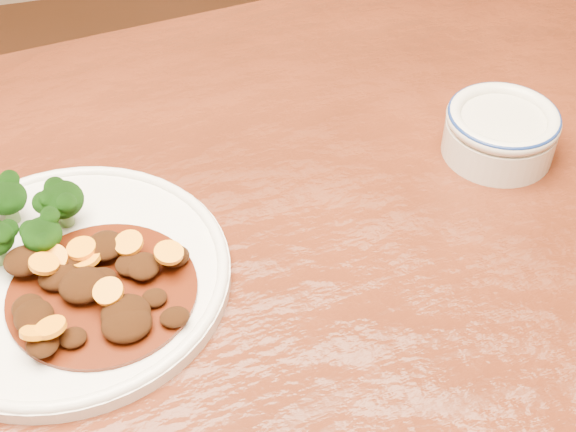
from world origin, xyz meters
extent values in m
cube|color=#57210F|center=(0.00, 0.00, 0.73)|extent=(1.61, 1.10, 0.04)
cylinder|color=#3D220F|center=(0.63, 0.48, 0.35)|extent=(0.06, 0.06, 0.71)
cylinder|color=white|center=(-0.13, 0.01, 0.76)|extent=(0.30, 0.30, 0.01)
torus|color=white|center=(-0.13, 0.01, 0.76)|extent=(0.30, 0.30, 0.01)
cylinder|color=#6A954D|center=(-0.13, 0.08, 0.77)|extent=(0.01, 0.01, 0.02)
ellipsoid|color=black|center=(-0.13, 0.08, 0.79)|extent=(0.04, 0.04, 0.03)
cylinder|color=#6A954D|center=(-0.18, 0.10, 0.77)|extent=(0.01, 0.01, 0.02)
ellipsoid|color=black|center=(-0.18, 0.10, 0.79)|extent=(0.04, 0.04, 0.03)
cylinder|color=#6A954D|center=(-0.15, 0.04, 0.77)|extent=(0.01, 0.01, 0.02)
ellipsoid|color=black|center=(-0.15, 0.04, 0.79)|extent=(0.04, 0.04, 0.03)
cylinder|color=#6A954D|center=(-0.19, 0.04, 0.77)|extent=(0.01, 0.01, 0.02)
cylinder|color=#4D1908|center=(-0.10, -0.02, 0.77)|extent=(0.17, 0.17, 0.00)
ellipsoid|color=black|center=(-0.09, -0.06, 0.78)|extent=(0.04, 0.04, 0.02)
ellipsoid|color=black|center=(-0.06, -0.05, 0.77)|extent=(0.02, 0.02, 0.01)
ellipsoid|color=black|center=(-0.03, -0.01, 0.78)|extent=(0.03, 0.03, 0.01)
ellipsoid|color=black|center=(-0.13, -0.07, 0.77)|extent=(0.02, 0.02, 0.01)
ellipsoid|color=black|center=(-0.16, -0.08, 0.78)|extent=(0.03, 0.03, 0.01)
ellipsoid|color=black|center=(-0.17, 0.02, 0.78)|extent=(0.04, 0.04, 0.02)
ellipsoid|color=black|center=(-0.17, -0.03, 0.78)|extent=(0.03, 0.03, 0.01)
ellipsoid|color=black|center=(-0.09, -0.07, 0.78)|extent=(0.04, 0.04, 0.02)
ellipsoid|color=black|center=(-0.10, -0.02, 0.77)|extent=(0.03, 0.03, 0.01)
ellipsoid|color=black|center=(-0.05, -0.07, 0.77)|extent=(0.03, 0.02, 0.01)
ellipsoid|color=black|center=(-0.12, -0.02, 0.78)|extent=(0.04, 0.04, 0.02)
ellipsoid|color=black|center=(-0.09, 0.02, 0.78)|extent=(0.04, 0.04, 0.02)
ellipsoid|color=black|center=(-0.10, -0.02, 0.78)|extent=(0.03, 0.02, 0.01)
ellipsoid|color=black|center=(-0.07, -0.01, 0.78)|extent=(0.03, 0.03, 0.01)
ellipsoid|color=black|center=(-0.14, 0.00, 0.78)|extent=(0.04, 0.03, 0.02)
ellipsoid|color=black|center=(-0.14, 0.02, 0.78)|extent=(0.04, 0.03, 0.02)
ellipsoid|color=black|center=(-0.12, 0.01, 0.78)|extent=(0.03, 0.03, 0.02)
ellipsoid|color=black|center=(-0.06, -0.01, 0.78)|extent=(0.03, 0.03, 0.02)
ellipsoid|color=black|center=(-0.16, -0.05, 0.78)|extent=(0.03, 0.04, 0.02)
cylinder|color=orange|center=(-0.07, 0.01, 0.79)|extent=(0.03, 0.03, 0.01)
cylinder|color=orange|center=(-0.10, -0.04, 0.79)|extent=(0.04, 0.04, 0.01)
cylinder|color=orange|center=(-0.11, 0.02, 0.79)|extent=(0.03, 0.03, 0.01)
cylinder|color=orange|center=(-0.04, -0.01, 0.79)|extent=(0.03, 0.03, 0.01)
cylinder|color=orange|center=(-0.15, -0.07, 0.79)|extent=(0.04, 0.04, 0.01)
cylinder|color=orange|center=(-0.14, 0.01, 0.78)|extent=(0.04, 0.03, 0.02)
cylinder|color=orange|center=(-0.15, 0.00, 0.79)|extent=(0.03, 0.03, 0.01)
cylinder|color=orange|center=(-0.16, -0.07, 0.79)|extent=(0.04, 0.03, 0.02)
cylinder|color=orange|center=(-0.11, 0.01, 0.78)|extent=(0.03, 0.03, 0.01)
cylinder|color=beige|center=(0.34, 0.08, 0.77)|extent=(0.12, 0.12, 0.04)
cylinder|color=beige|center=(0.34, 0.08, 0.79)|extent=(0.09, 0.09, 0.01)
torus|color=beige|center=(0.34, 0.08, 0.80)|extent=(0.12, 0.12, 0.02)
torus|color=navy|center=(0.34, 0.08, 0.80)|extent=(0.12, 0.12, 0.01)
camera|label=1|loc=(-0.07, -0.52, 1.31)|focal=50.00mm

